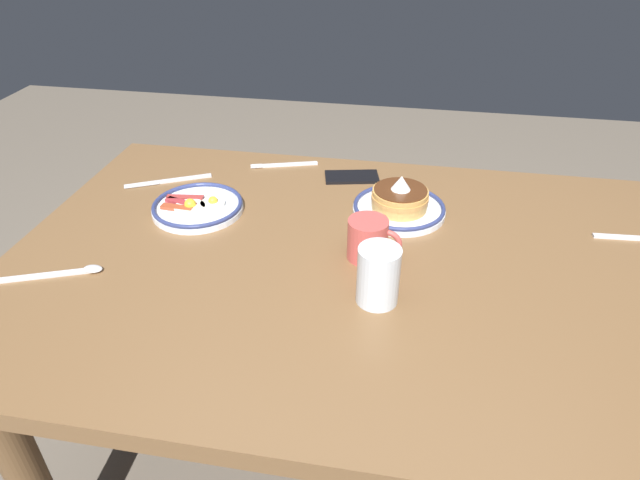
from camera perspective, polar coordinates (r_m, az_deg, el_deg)
The scene contains 11 objects.
ground_plane at distance 1.69m, azimuth 2.00°, elevation -22.38°, with size 6.00×6.00×0.00m, color #675D50.
dining_table at distance 1.23m, azimuth 2.56°, elevation -5.80°, with size 1.46×0.99×0.72m.
plate_near_main at distance 1.33m, azimuth 8.29°, elevation 3.79°, with size 0.22×0.22×0.10m.
plate_center_pancakes at distance 1.36m, azimuth -12.69°, elevation 3.44°, with size 0.22×0.22×0.04m.
coffee_mug at distance 1.15m, azimuth 5.12°, elevation 0.13°, with size 0.12×0.09×0.09m.
drinking_glass at distance 1.03m, azimuth 6.09°, elevation -3.96°, with size 0.08×0.08×0.12m.
cell_phone at distance 1.49m, azimuth 3.34°, elevation 6.60°, with size 0.14×0.07×0.01m, color black.
fork_near at distance 1.56m, azimuth -3.80°, elevation 7.85°, with size 0.19×0.07×0.01m.
fork_far at distance 1.42m, azimuth 30.42°, elevation 0.15°, with size 0.20×0.03×0.01m.
butter_knife at distance 1.53m, azimuth -15.57°, elevation 5.97°, with size 0.21×0.12×0.01m.
tea_spoon at distance 1.24m, azimuth -24.95°, elevation -3.10°, with size 0.19×0.09×0.01m.
Camera 1 is at (-0.11, 0.95, 1.40)m, focal length 30.63 mm.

